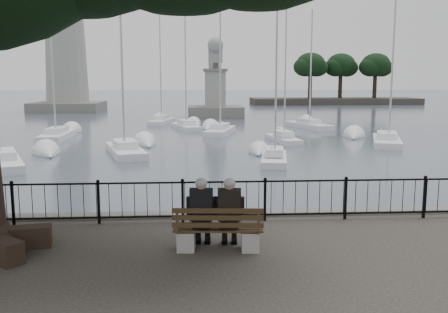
{
  "coord_description": "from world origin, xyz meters",
  "views": [
    {
      "loc": [
        -0.75,
        -9.25,
        3.42
      ],
      "look_at": [
        0.0,
        2.5,
        1.6
      ],
      "focal_mm": 40.0,
      "sensor_mm": 36.0,
      "label": 1
    }
  ],
  "objects": [
    {
      "name": "bench",
      "position": [
        -0.25,
        0.41,
        0.33
      ],
      "size": [
        1.83,
        0.68,
        0.95
      ],
      "color": "gray",
      "rests_on": "ground"
    },
    {
      "name": "lighthouse",
      "position": [
        -18.0,
        62.0,
        10.9
      ],
      "size": [
        9.21,
        9.21,
        28.44
      ],
      "color": "#5C5B58",
      "rests_on": "ground"
    },
    {
      "name": "harbor",
      "position": [
        0.0,
        3.0,
        -0.5
      ],
      "size": [
        260.0,
        260.0,
        1.2
      ],
      "color": "#5C5B58",
      "rests_on": "ground"
    },
    {
      "name": "sailboat_i",
      "position": [
        -1.28,
        35.6,
        -0.68
      ],
      "size": [
        3.0,
        5.65,
        10.83
      ],
      "color": "white",
      "rests_on": "ground"
    },
    {
      "name": "sailboat_b",
      "position": [
        -4.75,
        20.48,
        -0.65
      ],
      "size": [
        3.26,
        6.27,
        12.67
      ],
      "color": "white",
      "rests_on": "ground"
    },
    {
      "name": "sailboat_c",
      "position": [
        3.64,
        17.02,
        -0.68
      ],
      "size": [
        2.09,
        4.84,
        10.02
      ],
      "color": "white",
      "rests_on": "ground"
    },
    {
      "name": "lion_monument",
      "position": [
        2.0,
        49.93,
        1.36
      ],
      "size": [
        6.38,
        6.38,
        9.32
      ],
      "color": "#5C5B58",
      "rests_on": "ground"
    },
    {
      "name": "far_shore",
      "position": [
        25.54,
        79.46,
        3.0
      ],
      "size": [
        30.0,
        8.6,
        9.18
      ],
      "color": "#292621",
      "rests_on": "ground"
    },
    {
      "name": "sailboat_h",
      "position": [
        -3.83,
        41.55,
        -0.6
      ],
      "size": [
        2.63,
        5.72,
        14.02
      ],
      "color": "white",
      "rests_on": "ground"
    },
    {
      "name": "sailboat_j",
      "position": [
        5.77,
        25.87,
        -0.69
      ],
      "size": [
        2.05,
        4.88,
        9.59
      ],
      "color": "white",
      "rests_on": "ground"
    },
    {
      "name": "sailboat_a",
      "position": [
        -10.48,
        16.67,
        -0.67
      ],
      "size": [
        3.86,
        6.11,
        11.87
      ],
      "color": "white",
      "rests_on": "ground"
    },
    {
      "name": "person_right",
      "position": [
        -0.02,
        0.49,
        0.69
      ],
      "size": [
        0.46,
        0.77,
        1.5
      ],
      "color": "black",
      "rests_on": "ground"
    },
    {
      "name": "sailboat_e",
      "position": [
        -10.95,
        28.95,
        -0.64
      ],
      "size": [
        1.74,
        6.06,
        13.12
      ],
      "color": "white",
      "rests_on": "ground"
    },
    {
      "name": "person_left",
      "position": [
        -0.58,
        0.54,
        0.69
      ],
      "size": [
        0.46,
        0.77,
        1.5
      ],
      "color": "black",
      "rests_on": "ground"
    },
    {
      "name": "sailboat_d",
      "position": [
        12.6,
        23.98,
        -0.7
      ],
      "size": [
        3.62,
        6.36,
        10.5
      ],
      "color": "white",
      "rests_on": "ground"
    },
    {
      "name": "sailboat_f",
      "position": [
        1.56,
        31.62,
        -0.66
      ],
      "size": [
        3.05,
        6.11,
        12.04
      ],
      "color": "white",
      "rests_on": "ground"
    },
    {
      "name": "sailboat_g",
      "position": [
        9.96,
        35.99,
        -0.7
      ],
      "size": [
        3.52,
        6.37,
        10.8
      ],
      "color": "white",
      "rests_on": "ground"
    },
    {
      "name": "railing",
      "position": [
        0.0,
        2.5,
        0.56
      ],
      "size": [
        22.06,
        0.06,
        1.0
      ],
      "color": "black",
      "rests_on": "ground"
    }
  ]
}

